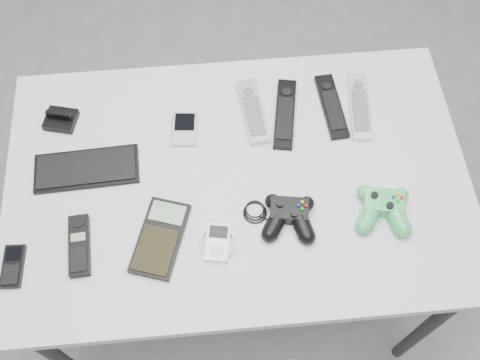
{
  "coord_description": "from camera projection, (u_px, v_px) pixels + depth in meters",
  "views": [
    {
      "loc": [
        -0.1,
        -0.58,
        1.97
      ],
      "look_at": [
        -0.04,
        0.05,
        0.78
      ],
      "focal_mm": 42.0,
      "sensor_mm": 36.0,
      "label": 1
    }
  ],
  "objects": [
    {
      "name": "pda_keyboard",
      "position": [
        87.0,
        168.0,
        1.38
      ],
      "size": [
        0.26,
        0.12,
        0.02
      ],
      "primitive_type": "cube",
      "rotation": [
        0.0,
        0.0,
        0.04
      ],
      "color": "black",
      "rests_on": "desk"
    },
    {
      "name": "remote_black_a",
      "position": [
        285.0,
        114.0,
        1.45
      ],
      "size": [
        0.09,
        0.22,
        0.02
      ],
      "primitive_type": "cube",
      "rotation": [
        0.0,
        0.0,
        -0.19
      ],
      "color": "black",
      "rests_on": "desk"
    },
    {
      "name": "mobile_phone",
      "position": [
        13.0,
        266.0,
        1.26
      ],
      "size": [
        0.05,
        0.1,
        0.02
      ],
      "primitive_type": "cube",
      "rotation": [
        0.0,
        0.0,
        -0.05
      ],
      "color": "black",
      "rests_on": "desk"
    },
    {
      "name": "pda",
      "position": [
        185.0,
        129.0,
        1.43
      ],
      "size": [
        0.07,
        0.1,
        0.02
      ],
      "primitive_type": "cube",
      "rotation": [
        0.0,
        0.0,
        -0.09
      ],
      "color": "#A0A1A7",
      "rests_on": "desk"
    },
    {
      "name": "desk",
      "position": [
        238.0,
        190.0,
        1.43
      ],
      "size": [
        1.13,
        0.73,
        0.76
      ],
      "color": "#9E9EA0",
      "rests_on": "floor"
    },
    {
      "name": "controller_black",
      "position": [
        289.0,
        215.0,
        1.3
      ],
      "size": [
        0.23,
        0.17,
        0.04
      ],
      "primitive_type": null,
      "rotation": [
        0.0,
        0.0,
        -0.16
      ],
      "color": "black",
      "rests_on": "desk"
    },
    {
      "name": "cordless_handset",
      "position": [
        79.0,
        245.0,
        1.28
      ],
      "size": [
        0.05,
        0.15,
        0.02
      ],
      "primitive_type": "cube",
      "rotation": [
        0.0,
        0.0,
        0.06
      ],
      "color": "black",
      "rests_on": "desk"
    },
    {
      "name": "remote_black_b",
      "position": [
        332.0,
        106.0,
        1.46
      ],
      "size": [
        0.06,
        0.2,
        0.02
      ],
      "primitive_type": "cube",
      "rotation": [
        0.0,
        0.0,
        0.07
      ],
      "color": "black",
      "rests_on": "desk"
    },
    {
      "name": "controller_green",
      "position": [
        383.0,
        207.0,
        1.31
      ],
      "size": [
        0.15,
        0.16,
        0.04
      ],
      "primitive_type": null,
      "rotation": [
        0.0,
        0.0,
        -0.18
      ],
      "color": "#24843A",
      "rests_on": "desk"
    },
    {
      "name": "remote_silver_b",
      "position": [
        359.0,
        106.0,
        1.46
      ],
      "size": [
        0.07,
        0.21,
        0.02
      ],
      "primitive_type": "cube",
      "rotation": [
        0.0,
        0.0,
        -0.11
      ],
      "color": "#BBBAC1",
      "rests_on": "desk"
    },
    {
      "name": "calculator",
      "position": [
        160.0,
        238.0,
        1.29
      ],
      "size": [
        0.15,
        0.21,
        0.02
      ],
      "primitive_type": "cube",
      "rotation": [
        0.0,
        0.0,
        -0.32
      ],
      "color": "black",
      "rests_on": "desk"
    },
    {
      "name": "floor",
      "position": [
        253.0,
        294.0,
        2.01
      ],
      "size": [
        3.5,
        3.5,
        0.0
      ],
      "primitive_type": "plane",
      "color": "#5E5E63",
      "rests_on": "ground"
    },
    {
      "name": "mp3_player",
      "position": [
        218.0,
        243.0,
        1.28
      ],
      "size": [
        0.1,
        0.1,
        0.02
      ],
      "primitive_type": "cube",
      "rotation": [
        0.0,
        0.0,
        -0.17
      ],
      "color": "silver",
      "rests_on": "desk"
    },
    {
      "name": "remote_silver_a",
      "position": [
        253.0,
        111.0,
        1.45
      ],
      "size": [
        0.07,
        0.2,
        0.02
      ],
      "primitive_type": "cube",
      "rotation": [
        0.0,
        0.0,
        0.09
      ],
      "color": "#A0A1A7",
      "rests_on": "desk"
    },
    {
      "name": "dock_bracket",
      "position": [
        60.0,
        117.0,
        1.43
      ],
      "size": [
        0.09,
        0.08,
        0.04
      ],
      "primitive_type": "cube",
      "rotation": [
        0.0,
        0.0,
        -0.25
      ],
      "color": "black",
      "rests_on": "desk"
    }
  ]
}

